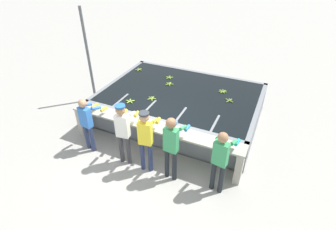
# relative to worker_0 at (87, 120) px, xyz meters

# --- Properties ---
(ground_plane) EXTENTS (80.00, 80.00, 0.00)m
(ground_plane) POSITION_rel_worker_0_xyz_m (1.60, 0.32, -0.94)
(ground_plane) COLOR #A3A099
(ground_plane) RESTS_ON ground
(wash_tank) EXTENTS (4.74, 3.41, 0.91)m
(wash_tank) POSITION_rel_worker_0_xyz_m (1.60, 2.46, -0.48)
(wash_tank) COLOR gray
(wash_tank) RESTS_ON ground
(work_ledge) EXTENTS (4.74, 0.45, 0.91)m
(work_ledge) POSITION_rel_worker_0_xyz_m (1.60, 0.54, -0.28)
(work_ledge) COLOR #A8A393
(work_ledge) RESTS_ON ground
(worker_0) EXTENTS (0.47, 0.73, 1.58)m
(worker_0) POSITION_rel_worker_0_xyz_m (0.00, 0.00, 0.00)
(worker_0) COLOR navy
(worker_0) RESTS_ON ground
(worker_1) EXTENTS (0.47, 0.74, 1.71)m
(worker_1) POSITION_rel_worker_0_xyz_m (1.13, -0.04, 0.11)
(worker_1) COLOR #38383D
(worker_1) RESTS_ON ground
(worker_2) EXTENTS (0.48, 0.74, 1.69)m
(worker_2) POSITION_rel_worker_0_xyz_m (1.75, -0.05, 0.10)
(worker_2) COLOR navy
(worker_2) RESTS_ON ground
(worker_3) EXTENTS (0.43, 0.73, 1.72)m
(worker_3) POSITION_rel_worker_0_xyz_m (2.40, -0.05, 0.11)
(worker_3) COLOR #1E2328
(worker_3) RESTS_ON ground
(worker_4) EXTENTS (0.48, 0.74, 1.63)m
(worker_4) POSITION_rel_worker_0_xyz_m (3.50, 0.04, 0.04)
(worker_4) COLOR #1E2328
(worker_4) RESTS_ON ground
(banana_bunch_floating_0) EXTENTS (0.27, 0.28, 0.08)m
(banana_bunch_floating_0) POSITION_rel_worker_0_xyz_m (0.86, 3.23, -0.01)
(banana_bunch_floating_0) COLOR #8CB738
(banana_bunch_floating_0) RESTS_ON wash_tank
(banana_bunch_floating_1) EXTENTS (0.28, 0.28, 0.08)m
(banana_bunch_floating_1) POSITION_rel_worker_0_xyz_m (2.77, 3.01, -0.01)
(banana_bunch_floating_1) COLOR #75A333
(banana_bunch_floating_1) RESTS_ON wash_tank
(banana_bunch_floating_2) EXTENTS (0.27, 0.27, 0.08)m
(banana_bunch_floating_2) POSITION_rel_worker_0_xyz_m (3.09, 2.54, -0.01)
(banana_bunch_floating_2) COLOR #75A333
(banana_bunch_floating_2) RESTS_ON wash_tank
(banana_bunch_floating_3) EXTENTS (0.28, 0.27, 0.08)m
(banana_bunch_floating_3) POSITION_rel_worker_0_xyz_m (0.98, 1.71, -0.01)
(banana_bunch_floating_3) COLOR #93BC3D
(banana_bunch_floating_3) RESTS_ON wash_tank
(banana_bunch_floating_4) EXTENTS (0.28, 0.27, 0.08)m
(banana_bunch_floating_4) POSITION_rel_worker_0_xyz_m (1.06, 2.79, -0.01)
(banana_bunch_floating_4) COLOR #8CB738
(banana_bunch_floating_4) RESTS_ON wash_tank
(banana_bunch_floating_5) EXTENTS (0.27, 0.28, 0.08)m
(banana_bunch_floating_5) POSITION_rel_worker_0_xyz_m (-0.42, 3.37, -0.01)
(banana_bunch_floating_5) COLOR #7FAD33
(banana_bunch_floating_5) RESTS_ON wash_tank
(banana_bunch_floating_6) EXTENTS (0.27, 0.28, 0.08)m
(banana_bunch_floating_6) POSITION_rel_worker_0_xyz_m (0.48, 1.31, -0.01)
(banana_bunch_floating_6) COLOR #9EC642
(banana_bunch_floating_6) RESTS_ON wash_tank
(knife_0) EXTENTS (0.35, 0.09, 0.02)m
(knife_0) POSITION_rel_worker_0_xyz_m (0.89, 0.45, -0.01)
(knife_0) COLOR silver
(knife_0) RESTS_ON work_ledge
(support_post_left) EXTENTS (0.09, 0.09, 3.20)m
(support_post_left) POSITION_rel_worker_0_xyz_m (-1.62, 2.23, 0.66)
(support_post_left) COLOR slate
(support_post_left) RESTS_ON ground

